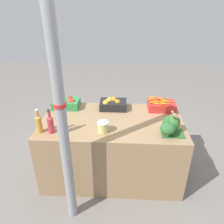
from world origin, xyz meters
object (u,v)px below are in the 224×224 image
juice_bottle_cloudy (61,123)px  pickle_jar (103,127)px  apple_crate (66,103)px  carrot_crate (161,105)px  broccoli_pile (170,125)px  juice_bottle_ruby (51,123)px  sparrow_bird (174,115)px  juice_bottle_amber (39,123)px  orange_crate (113,104)px  support_pole (61,117)px

juice_bottle_cloudy → pickle_jar: bearing=5.3°
apple_crate → carrot_crate: size_ratio=1.00×
broccoli_pile → juice_bottle_ruby: (-1.18, -0.05, 0.01)m
carrot_crate → sparrow_bird: 0.57m
broccoli_pile → juice_bottle_amber: (-1.30, -0.05, 0.01)m
juice_bottle_cloudy → carrot_crate: bearing=28.1°
juice_bottle_cloudy → juice_bottle_amber: bearing=180.0°
apple_crate → sparrow_bird: (1.19, -0.54, 0.16)m
apple_crate → juice_bottle_cloudy: (0.10, -0.57, 0.05)m
broccoli_pile → juice_bottle_amber: 1.30m
carrot_crate → sparrow_bird: size_ratio=2.41×
juice_bottle_amber → juice_bottle_ruby: bearing=0.0°
juice_bottle_ruby → juice_bottle_cloudy: juice_bottle_cloudy is taller
apple_crate → juice_bottle_amber: bearing=-102.6°
apple_crate → juice_bottle_cloudy: juice_bottle_cloudy is taller
apple_crate → juice_bottle_ruby: (-0.01, -0.57, 0.04)m
orange_crate → carrot_crate: 0.58m
support_pole → pickle_jar: size_ratio=19.57×
apple_crate → carrot_crate: carrot_crate is taller
support_pole → carrot_crate: bearing=44.3°
orange_crate → juice_bottle_amber: size_ratio=1.25×
juice_bottle_amber → sparrow_bird: bearing=1.1°
support_pole → juice_bottle_amber: size_ratio=8.75×
orange_crate → apple_crate: bearing=-179.6°
orange_crate → sparrow_bird: bearing=-41.8°
support_pole → sparrow_bird: 1.05m
pickle_jar → sparrow_bird: 0.70m
juice_bottle_ruby → pickle_jar: size_ratio=2.24×
orange_crate → juice_bottle_ruby: juice_bottle_ruby is taller
carrot_crate → pickle_jar: bearing=-141.2°
carrot_crate → orange_crate: bearing=179.6°
support_pole → orange_crate: 1.04m
broccoli_pile → pickle_jar: 0.67m
orange_crate → juice_bottle_cloudy: juice_bottle_cloudy is taller
orange_crate → carrot_crate: carrot_crate is taller
apple_crate → juice_bottle_amber: 0.58m
juice_bottle_amber → support_pole: bearing=-45.4°
juice_bottle_ruby → sparrow_bird: (1.20, 0.03, 0.12)m
broccoli_pile → support_pole: bearing=-157.0°
carrot_crate → pickle_jar: (-0.66, -0.53, -0.00)m
support_pole → apple_crate: size_ratio=7.00×
broccoli_pile → sparrow_bird: 0.13m
apple_crate → juice_bottle_amber: juice_bottle_amber is taller
orange_crate → juice_bottle_cloudy: bearing=-130.0°
juice_bottle_ruby → juice_bottle_cloudy: 0.11m
juice_bottle_amber → sparrow_bird: (1.32, 0.03, 0.12)m
juice_bottle_ruby → orange_crate: bearing=44.1°
juice_bottle_cloudy → orange_crate: bearing=50.0°
broccoli_pile → sparrow_bird: bearing=-59.2°
pickle_jar → support_pole: bearing=-126.2°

